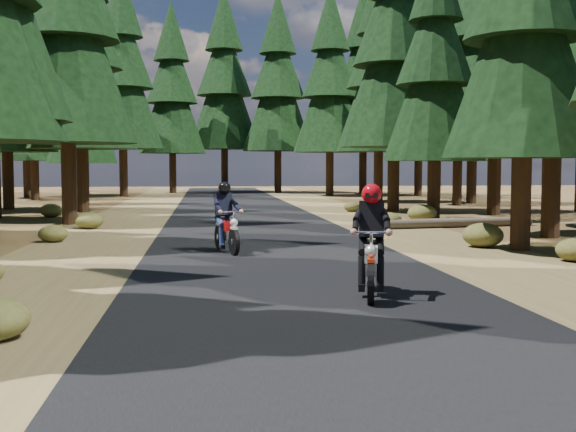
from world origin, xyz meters
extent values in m
plane|color=#4B311A|center=(0.00, 0.00, 0.00)|extent=(120.00, 120.00, 0.00)
cube|color=black|center=(0.00, 5.00, 0.01)|extent=(6.00, 100.00, 0.01)
cube|color=brown|center=(-4.60, 5.00, 0.00)|extent=(3.20, 100.00, 0.01)
cube|color=brown|center=(4.60, 5.00, 0.00)|extent=(3.20, 100.00, 0.01)
cylinder|color=black|center=(6.06, 4.48, 2.26)|extent=(0.48, 0.48, 4.52)
cone|color=black|center=(6.06, 4.48, 5.08)|extent=(3.84, 3.84, 5.65)
cylinder|color=black|center=(8.28, 7.39, 2.92)|extent=(0.53, 0.53, 5.84)
cone|color=black|center=(8.28, 7.39, 6.57)|extent=(4.96, 4.96, 7.30)
cylinder|color=black|center=(-6.35, 13.89, 2.86)|extent=(0.53, 0.53, 5.72)
cone|color=black|center=(-6.35, 13.89, 6.43)|extent=(4.86, 4.86, 7.15)
cylinder|color=black|center=(6.98, 14.07, 2.25)|extent=(0.48, 0.48, 4.51)
cone|color=black|center=(6.98, 14.07, 5.07)|extent=(3.83, 3.83, 5.64)
cone|color=black|center=(6.98, 14.07, 7.10)|extent=(2.93, 2.93, 4.06)
cylinder|color=black|center=(10.48, 16.81, 3.24)|extent=(0.56, 0.56, 6.47)
cone|color=black|center=(10.48, 16.81, 7.28)|extent=(5.50, 5.50, 8.09)
cylinder|color=black|center=(-7.00, 20.76, 2.82)|extent=(0.53, 0.53, 5.64)
cone|color=black|center=(-7.00, 20.76, 6.34)|extent=(4.79, 4.79, 7.05)
cone|color=black|center=(-7.00, 20.76, 8.88)|extent=(3.67, 3.67, 5.08)
cylinder|color=black|center=(6.93, 19.74, 2.91)|extent=(0.53, 0.53, 5.83)
cone|color=black|center=(6.93, 19.74, 6.56)|extent=(4.95, 4.95, 7.29)
cone|color=black|center=(6.93, 19.74, 9.18)|extent=(3.79, 3.79, 5.25)
cylinder|color=black|center=(-10.86, 23.22, 2.72)|extent=(0.52, 0.52, 5.45)
cone|color=black|center=(-10.86, 23.22, 6.13)|extent=(4.63, 4.63, 6.81)
cone|color=black|center=(-10.86, 23.22, 8.58)|extent=(3.54, 3.54, 4.90)
cylinder|color=black|center=(11.52, 24.15, 2.31)|extent=(0.48, 0.48, 4.61)
cone|color=black|center=(11.52, 24.15, 5.19)|extent=(3.92, 3.92, 5.77)
cone|color=black|center=(11.52, 24.15, 7.27)|extent=(3.00, 3.00, 4.15)
cone|color=black|center=(11.52, 24.15, 9.34)|extent=(2.08, 2.08, 3.46)
cylinder|color=black|center=(-8.12, 27.46, 2.21)|extent=(0.48, 0.48, 4.42)
cone|color=black|center=(-8.12, 27.46, 4.97)|extent=(3.76, 3.76, 5.52)
cone|color=black|center=(-8.12, 27.46, 6.96)|extent=(2.87, 2.87, 3.98)
cone|color=black|center=(-8.12, 27.46, 8.95)|extent=(1.99, 1.99, 3.31)
cylinder|color=black|center=(8.34, 28.41, 2.88)|extent=(0.53, 0.53, 5.76)
cone|color=black|center=(8.34, 28.41, 6.48)|extent=(4.90, 4.90, 7.21)
cone|color=black|center=(8.34, 28.41, 9.08)|extent=(3.75, 3.75, 5.19)
cylinder|color=black|center=(-11.79, 32.77, 2.37)|extent=(0.49, 0.49, 4.75)
cone|color=black|center=(-11.79, 32.77, 5.34)|extent=(4.04, 4.04, 5.93)
cone|color=black|center=(-11.79, 32.77, 7.48)|extent=(3.09, 3.09, 4.27)
cone|color=black|center=(-11.79, 32.77, 9.61)|extent=(2.14, 2.14, 3.56)
cylinder|color=black|center=(13.03, 32.09, 2.83)|extent=(0.53, 0.53, 5.66)
cone|color=black|center=(13.03, 32.09, 6.37)|extent=(4.81, 4.81, 7.07)
cone|color=black|center=(13.03, 32.09, 8.91)|extent=(3.68, 3.68, 5.09)
cone|color=black|center=(13.03, 32.09, 11.46)|extent=(2.55, 2.55, 4.24)
cylinder|color=black|center=(13.00, 26.00, 3.00)|extent=(0.54, 0.54, 6.00)
cone|color=black|center=(13.00, 26.00, 6.75)|extent=(5.10, 5.10, 7.50)
cone|color=black|center=(13.00, 26.00, 9.45)|extent=(3.90, 3.90, 5.40)
cylinder|color=black|center=(-7.00, 37.00, 3.20)|extent=(0.56, 0.56, 6.40)
cone|color=black|center=(-7.00, 37.00, 7.20)|extent=(5.44, 5.44, 8.00)
cone|color=black|center=(-7.00, 37.00, 10.08)|extent=(4.16, 4.16, 5.76)
cone|color=black|center=(-7.00, 37.00, 12.96)|extent=(2.88, 2.88, 4.80)
cylinder|color=black|center=(7.00, 37.00, 3.00)|extent=(0.54, 0.54, 6.00)
cone|color=black|center=(7.00, 37.00, 6.75)|extent=(5.10, 5.10, 7.50)
cone|color=black|center=(7.00, 37.00, 9.45)|extent=(3.90, 3.90, 5.40)
cone|color=black|center=(7.00, 37.00, 12.15)|extent=(2.70, 2.70, 4.50)
cylinder|color=black|center=(-10.00, 40.00, 3.40)|extent=(0.57, 0.57, 6.80)
cone|color=black|center=(-10.00, 40.00, 7.65)|extent=(5.78, 5.78, 8.50)
cone|color=black|center=(-10.00, 40.00, 10.71)|extent=(4.42, 4.42, 6.12)
cylinder|color=black|center=(10.00, 40.00, 3.20)|extent=(0.56, 0.56, 6.40)
cone|color=black|center=(10.00, 40.00, 7.20)|extent=(5.44, 5.44, 8.00)
cone|color=black|center=(10.00, 40.00, 10.08)|extent=(4.16, 4.16, 5.76)
cone|color=black|center=(10.00, 40.00, 12.96)|extent=(2.88, 2.88, 4.80)
cylinder|color=black|center=(-4.00, 43.00, 3.00)|extent=(0.54, 0.54, 6.00)
cone|color=black|center=(-4.00, 43.00, 6.75)|extent=(5.10, 5.10, 7.50)
cone|color=black|center=(-4.00, 43.00, 9.45)|extent=(3.90, 3.90, 5.40)
cone|color=black|center=(-4.00, 43.00, 12.15)|extent=(2.70, 2.70, 4.50)
cylinder|color=black|center=(4.00, 43.00, 3.20)|extent=(0.56, 0.56, 6.40)
cone|color=black|center=(4.00, 43.00, 7.20)|extent=(5.44, 5.44, 8.00)
cone|color=black|center=(4.00, 43.00, 10.08)|extent=(4.16, 4.16, 5.76)
cone|color=black|center=(4.00, 43.00, 12.96)|extent=(2.88, 2.88, 4.80)
cylinder|color=black|center=(0.00, 46.00, 3.40)|extent=(0.57, 0.57, 6.80)
cone|color=black|center=(0.00, 46.00, 7.65)|extent=(5.78, 5.78, 8.50)
cone|color=black|center=(0.00, 46.00, 10.71)|extent=(4.42, 4.42, 6.12)
cone|color=black|center=(0.00, 46.00, 13.77)|extent=(3.06, 3.06, 5.10)
cylinder|color=black|center=(-13.00, 36.00, 2.80)|extent=(0.52, 0.52, 5.60)
cone|color=black|center=(-13.00, 36.00, 6.30)|extent=(4.76, 4.76, 7.00)
cone|color=black|center=(-13.00, 36.00, 8.82)|extent=(3.64, 3.64, 5.04)
cone|color=black|center=(-13.00, 36.00, 11.34)|extent=(2.52, 2.52, 4.20)
cylinder|color=black|center=(13.00, 36.00, 3.00)|extent=(0.54, 0.54, 6.00)
cone|color=black|center=(13.00, 36.00, 6.75)|extent=(5.10, 5.10, 7.50)
cone|color=black|center=(13.00, 36.00, 9.45)|extent=(3.90, 3.90, 5.40)
cone|color=black|center=(13.00, 36.00, 12.15)|extent=(2.70, 2.70, 4.50)
cylinder|color=#4C4233|center=(6.63, 10.98, 0.16)|extent=(6.05, 1.44, 0.32)
ellipsoid|color=#474C1E|center=(-7.72, 17.50, 0.28)|extent=(0.92, 0.92, 0.55)
ellipsoid|color=#474C1E|center=(6.37, 13.52, 0.32)|extent=(1.07, 1.07, 0.64)
ellipsoid|color=#474C1E|center=(-5.39, 11.87, 0.28)|extent=(0.92, 0.92, 0.55)
ellipsoid|color=#474C1E|center=(5.41, 5.24, 0.31)|extent=(1.03, 1.03, 0.62)
ellipsoid|color=#474C1E|center=(4.44, 10.94, 0.27)|extent=(0.88, 0.88, 0.53)
ellipsoid|color=#474C1E|center=(-5.69, 7.75, 0.24)|extent=(0.78, 0.78, 0.47)
ellipsoid|color=#474C1E|center=(4.97, 19.55, 0.21)|extent=(0.71, 0.71, 0.43)
ellipsoid|color=#474C1E|center=(6.35, 2.37, 0.25)|extent=(0.84, 0.84, 0.50)
cube|color=black|center=(1.00, -1.25, 1.21)|extent=(0.44, 0.33, 0.57)
sphere|color=#B90710|center=(1.00, -1.25, 1.63)|extent=(0.39, 0.39, 0.32)
cube|color=black|center=(-1.09, 4.82, 1.14)|extent=(0.42, 0.32, 0.54)
sphere|color=black|center=(-1.09, 4.82, 1.53)|extent=(0.37, 0.37, 0.30)
camera|label=1|loc=(-1.59, -12.28, 2.07)|focal=45.00mm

